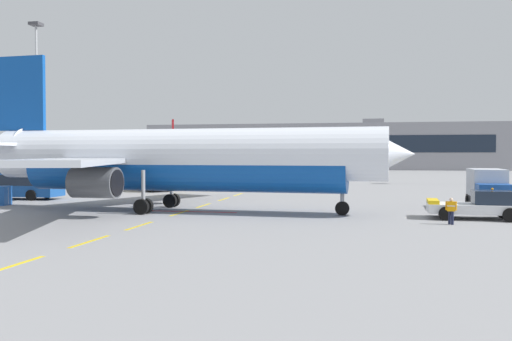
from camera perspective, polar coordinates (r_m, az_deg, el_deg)
name	(u,v)px	position (r m, az deg, el deg)	size (l,w,h in m)	color
ground	(455,198)	(58.24, 19.86, -2.63)	(400.00, 400.00, 0.00)	gray
apron_paint_markings	(232,197)	(55.89, -2.53, -2.71)	(8.00, 95.18, 0.01)	yellow
airliner_foreground	(176,159)	(42.11, -8.29, 1.21)	(34.78, 34.59, 12.20)	silver
pushback_tug	(478,205)	(39.48, 21.92, -3.36)	(6.14, 3.45, 2.08)	silver
airliner_mid_left	(175,157)	(106.81, -8.32, 1.39)	(30.82, 32.19, 11.62)	silver
apron_shuttle_bus	(1,181)	(58.54, -24.81, -0.95)	(12.06, 3.15, 3.00)	#194C99
catering_truck	(151,177)	(65.76, -10.79, -0.64)	(6.89, 6.36, 3.14)	black
fuel_service_truck	(488,189)	(45.94, 22.77, -1.74)	(2.93, 7.10, 3.14)	black
ground_crew_worker	(451,209)	(35.84, 19.45, -3.80)	(0.65, 0.34, 1.63)	#191E38
apron_light_mast_near	(37,83)	(99.11, -21.65, 8.38)	(1.80, 1.80, 25.92)	slate
terminal_satellite	(321,147)	(164.27, 6.73, 2.43)	(99.85, 22.87, 14.43)	gray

